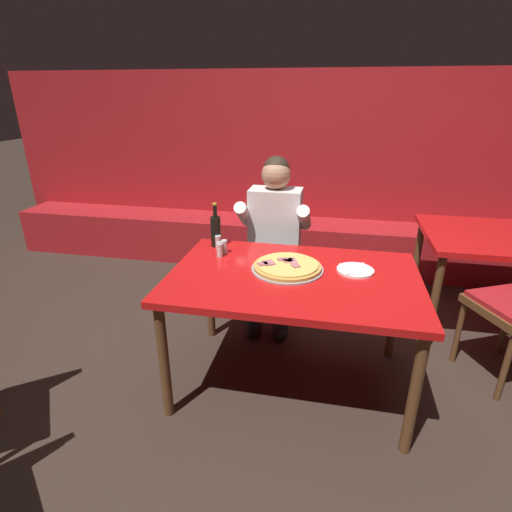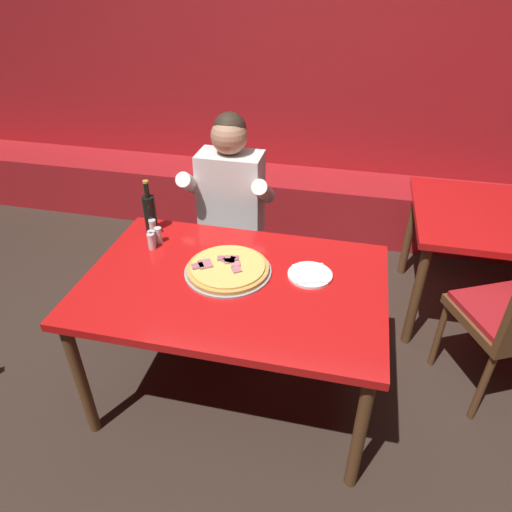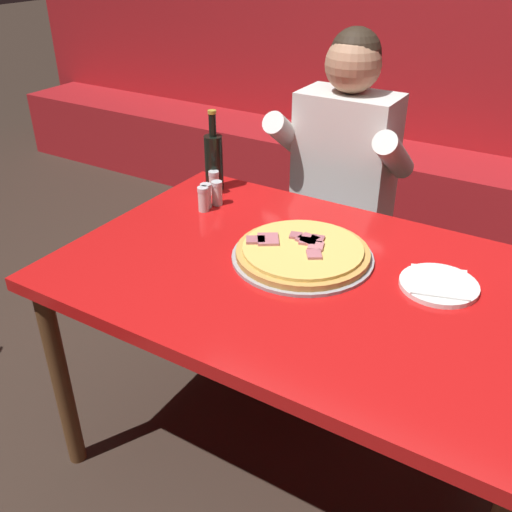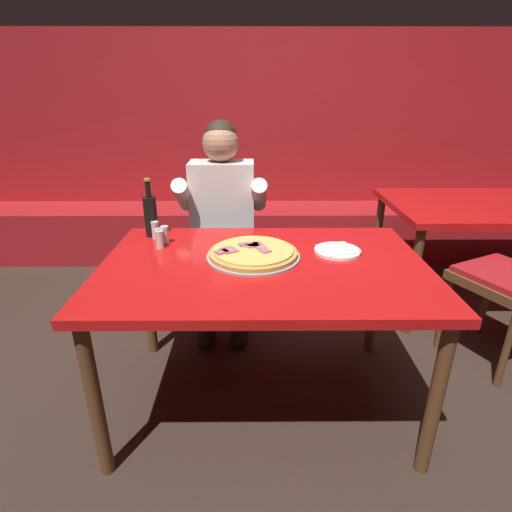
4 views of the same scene
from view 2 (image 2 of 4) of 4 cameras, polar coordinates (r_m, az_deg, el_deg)
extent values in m
plane|color=#33261E|center=(2.63, -2.34, -16.16)|extent=(24.00, 24.00, 0.00)
cube|color=#A3191E|center=(3.98, 5.82, 18.15)|extent=(6.80, 0.16, 1.90)
cube|color=#A3191E|center=(3.94, 4.57, 6.81)|extent=(6.46, 0.48, 0.46)
cylinder|color=brown|center=(2.34, -21.03, -14.33)|extent=(0.06, 0.06, 0.70)
cylinder|color=brown|center=(2.07, 12.80, -20.92)|extent=(0.06, 0.06, 0.70)
cylinder|color=brown|center=(2.85, -12.87, -2.85)|extent=(0.06, 0.06, 0.70)
cylinder|color=brown|center=(2.63, 13.48, -6.55)|extent=(0.06, 0.06, 0.70)
cube|color=red|center=(2.13, -2.78, -3.53)|extent=(1.39, 0.93, 0.04)
cylinder|color=#9E9EA3|center=(2.17, -3.51, -1.89)|extent=(0.41, 0.41, 0.01)
cylinder|color=#C69347|center=(2.16, -3.52, -1.59)|extent=(0.39, 0.39, 0.02)
cylinder|color=#E5BC5B|center=(2.15, -3.54, -1.29)|extent=(0.35, 0.35, 0.01)
cube|color=#A85B66|center=(2.20, -4.40, -0.28)|extent=(0.04, 0.05, 0.01)
cube|color=#A85B66|center=(2.19, -2.69, -0.33)|extent=(0.05, 0.05, 0.01)
cube|color=#B76670|center=(2.18, -3.41, -0.44)|extent=(0.06, 0.06, 0.01)
cube|color=#A85B66|center=(2.15, -7.31, -1.24)|extent=(0.07, 0.07, 0.01)
cube|color=#B76670|center=(2.16, -6.38, -1.00)|extent=(0.09, 0.09, 0.01)
cube|color=#C6757A|center=(2.16, -2.59, -0.94)|extent=(0.06, 0.06, 0.01)
cube|color=#B76670|center=(2.17, -3.33, -0.64)|extent=(0.06, 0.05, 0.01)
cube|color=#B76670|center=(2.11, -2.46, -1.70)|extent=(0.06, 0.06, 0.01)
cylinder|color=white|center=(2.15, 6.76, -2.36)|extent=(0.21, 0.21, 0.01)
cube|color=white|center=(2.15, 6.78, -2.15)|extent=(0.19, 0.19, 0.01)
cylinder|color=black|center=(2.52, -13.10, 5.16)|extent=(0.07, 0.07, 0.20)
cylinder|color=black|center=(2.45, -13.52, 8.03)|extent=(0.03, 0.03, 0.08)
cylinder|color=#B29933|center=(2.44, -13.66, 9.00)|extent=(0.03, 0.03, 0.01)
cylinder|color=silver|center=(2.50, -12.75, 3.40)|extent=(0.04, 0.04, 0.07)
cylinder|color=#516B33|center=(2.51, -12.71, 3.12)|extent=(0.03, 0.03, 0.04)
cylinder|color=silver|center=(2.48, -12.88, 4.25)|extent=(0.04, 0.04, 0.01)
cylinder|color=silver|center=(2.43, -12.08, 2.42)|extent=(0.04, 0.04, 0.07)
cylinder|color=#B23323|center=(2.43, -12.04, 2.13)|extent=(0.03, 0.03, 0.04)
cylinder|color=silver|center=(2.40, -12.20, 3.30)|extent=(0.04, 0.04, 0.01)
cylinder|color=silver|center=(2.40, -12.85, 2.01)|extent=(0.04, 0.04, 0.07)
cylinder|color=silver|center=(2.41, -12.81, 1.71)|extent=(0.03, 0.03, 0.04)
cylinder|color=silver|center=(2.38, -12.98, 2.88)|extent=(0.04, 0.04, 0.01)
cylinder|color=silver|center=(2.38, -12.93, 1.65)|extent=(0.04, 0.04, 0.07)
cylinder|color=#28231E|center=(2.39, -12.89, 1.36)|extent=(0.03, 0.03, 0.04)
cylinder|color=silver|center=(2.36, -13.06, 2.53)|extent=(0.04, 0.04, 0.01)
ellipsoid|color=black|center=(3.00, -6.10, -7.39)|extent=(0.11, 0.24, 0.09)
ellipsoid|color=black|center=(2.95, -2.38, -7.99)|extent=(0.11, 0.24, 0.09)
cylinder|color=#282833|center=(2.88, -6.32, -4.62)|extent=(0.11, 0.11, 0.43)
cylinder|color=#282833|center=(2.83, -2.47, -5.20)|extent=(0.11, 0.11, 0.43)
cube|color=#282833|center=(2.77, -4.07, 0.88)|extent=(0.34, 0.40, 0.12)
cube|color=silver|center=(2.80, -3.13, 7.69)|extent=(0.38, 0.22, 0.52)
cylinder|color=silver|center=(2.77, -8.08, 8.85)|extent=(0.09, 0.30, 0.25)
cylinder|color=silver|center=(2.65, 0.97, 8.05)|extent=(0.09, 0.30, 0.25)
sphere|color=tan|center=(2.66, -3.38, 14.76)|extent=(0.21, 0.21, 0.21)
sphere|color=#2D2319|center=(2.67, -3.32, 15.57)|extent=(0.19, 0.19, 0.19)
cylinder|color=brown|center=(2.99, 27.99, -7.55)|extent=(0.04, 0.04, 0.45)
cylinder|color=brown|center=(2.78, 21.88, -9.15)|extent=(0.04, 0.04, 0.45)
cylinder|color=brown|center=(2.58, 26.38, -14.52)|extent=(0.04, 0.04, 0.45)
cube|color=brown|center=(2.63, 28.66, -6.80)|extent=(0.59, 0.59, 0.05)
cube|color=#A3191E|center=(2.61, 28.89, -6.12)|extent=(0.54, 0.54, 0.03)
cylinder|color=brown|center=(2.80, 19.38, -4.78)|extent=(0.06, 0.06, 0.70)
cylinder|color=brown|center=(3.43, 18.65, 2.89)|extent=(0.06, 0.06, 0.70)
camera|label=1|loc=(0.58, -105.06, -49.93)|focal=28.00mm
camera|label=3|loc=(0.59, 20.04, -15.62)|focal=40.00mm
camera|label=4|loc=(0.78, -46.81, -29.78)|focal=28.00mm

